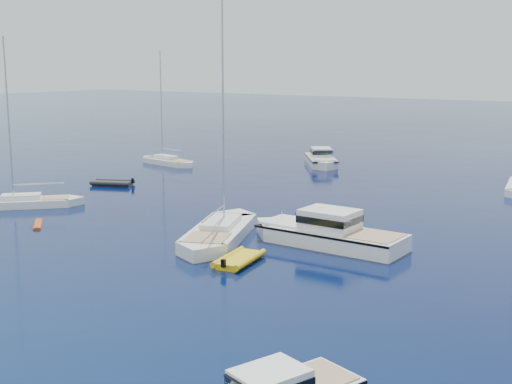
# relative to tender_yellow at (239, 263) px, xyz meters

# --- Properties ---
(motor_cruiser_centre) EXTENTS (11.36, 3.64, 2.97)m
(motor_cruiser_centre) POSITION_rel_tender_yellow_xyz_m (2.20, 6.46, 0.00)
(motor_cruiser_centre) COLOR white
(motor_cruiser_centre) RESTS_ON ground
(motor_cruiser_horizon) EXTENTS (8.00, 9.36, 2.49)m
(motor_cruiser_horizon) POSITION_rel_tender_yellow_xyz_m (-15.07, 36.88, 0.00)
(motor_cruiser_horizon) COLOR silver
(motor_cruiser_horizon) RESTS_ON ground
(sailboat_mid_r) EXTENTS (7.72, 12.63, 18.14)m
(sailboat_mid_r) POSITION_rel_tender_yellow_xyz_m (-4.33, 3.79, 0.00)
(sailboat_mid_r) COLOR silver
(sailboat_mid_r) RESTS_ON ground
(sailboat_mid_l) EXTENTS (8.36, 8.57, 13.97)m
(sailboat_mid_l) POSITION_rel_tender_yellow_xyz_m (-23.50, 3.22, 0.00)
(sailboat_mid_l) COLOR white
(sailboat_mid_l) RESTS_ON ground
(sailboat_far_l) EXTENTS (9.33, 3.93, 13.30)m
(sailboat_far_l) POSITION_rel_tender_yellow_xyz_m (-29.90, 27.45, 0.00)
(sailboat_far_l) COLOR silver
(sailboat_far_l) RESTS_ON ground
(tender_yellow) EXTENTS (2.82, 4.30, 0.95)m
(tender_yellow) POSITION_rel_tender_yellow_xyz_m (0.00, 0.00, 0.00)
(tender_yellow) COLOR #DEB90D
(tender_yellow) RESTS_ON ground
(tender_grey_far) EXTENTS (4.59, 3.64, 0.95)m
(tender_grey_far) POSITION_rel_tender_yellow_xyz_m (-24.97, 14.09, 0.00)
(tender_grey_far) COLOR black
(tender_grey_far) RESTS_ON ground
(kayak_orange) EXTENTS (2.64, 2.39, 0.30)m
(kayak_orange) POSITION_rel_tender_yellow_xyz_m (-17.43, -0.47, 0.00)
(kayak_orange) COLOR #C63A09
(kayak_orange) RESTS_ON ground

